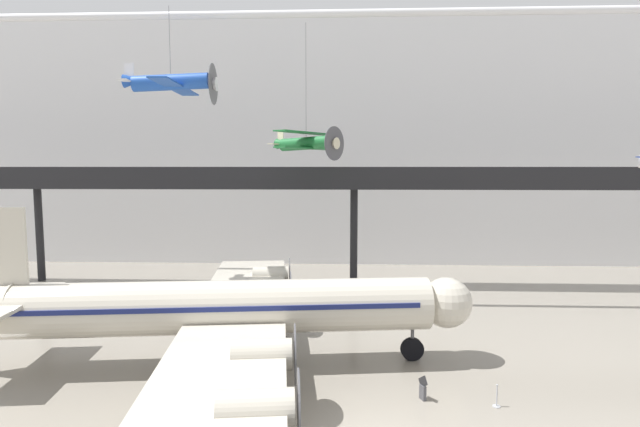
{
  "coord_description": "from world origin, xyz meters",
  "views": [
    {
      "loc": [
        -1.13,
        -18.74,
        11.04
      ],
      "look_at": [
        -2.45,
        11.18,
        8.2
      ],
      "focal_mm": 28.0,
      "sensor_mm": 36.0,
      "label": 1
    }
  ],
  "objects_px": {
    "suspended_plane_blue_trainer": "(171,83)",
    "info_sign_pedestal": "(423,390)",
    "suspended_plane_green_biplane": "(307,143)",
    "stanchion_barrier": "(497,400)",
    "airliner_silver_main": "(220,309)"
  },
  "relations": [
    {
      "from": "suspended_plane_blue_trainer",
      "to": "info_sign_pedestal",
      "type": "bearing_deg",
      "value": -40.46
    },
    {
      "from": "suspended_plane_blue_trainer",
      "to": "suspended_plane_green_biplane",
      "type": "bearing_deg",
      "value": 20.08
    },
    {
      "from": "suspended_plane_blue_trainer",
      "to": "stanchion_barrier",
      "type": "height_order",
      "value": "suspended_plane_blue_trainer"
    },
    {
      "from": "info_sign_pedestal",
      "to": "stanchion_barrier",
      "type": "bearing_deg",
      "value": -32.39
    },
    {
      "from": "suspended_plane_green_biplane",
      "to": "info_sign_pedestal",
      "type": "distance_m",
      "value": 21.72
    },
    {
      "from": "info_sign_pedestal",
      "to": "airliner_silver_main",
      "type": "bearing_deg",
      "value": 138.71
    },
    {
      "from": "suspended_plane_blue_trainer",
      "to": "suspended_plane_green_biplane",
      "type": "xyz_separation_m",
      "value": [
        9.38,
        3.84,
        -4.07
      ]
    },
    {
      "from": "airliner_silver_main",
      "to": "suspended_plane_green_biplane",
      "type": "xyz_separation_m",
      "value": [
        3.86,
        12.96,
        9.63
      ]
    },
    {
      "from": "stanchion_barrier",
      "to": "info_sign_pedestal",
      "type": "bearing_deg",
      "value": 170.24
    },
    {
      "from": "suspended_plane_blue_trainer",
      "to": "stanchion_barrier",
      "type": "xyz_separation_m",
      "value": [
        19.34,
        -13.24,
        -16.63
      ]
    },
    {
      "from": "airliner_silver_main",
      "to": "info_sign_pedestal",
      "type": "distance_m",
      "value": 11.47
    },
    {
      "from": "suspended_plane_blue_trainer",
      "to": "suspended_plane_green_biplane",
      "type": "relative_size",
      "value": 0.77
    },
    {
      "from": "suspended_plane_blue_trainer",
      "to": "stanchion_barrier",
      "type": "bearing_deg",
      "value": -36.57
    },
    {
      "from": "airliner_silver_main",
      "to": "stanchion_barrier",
      "type": "relative_size",
      "value": 30.3
    },
    {
      "from": "airliner_silver_main",
      "to": "stanchion_barrier",
      "type": "distance_m",
      "value": 14.72
    }
  ]
}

